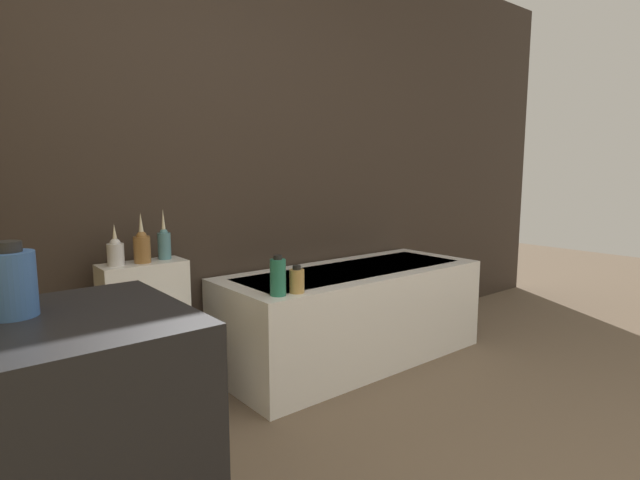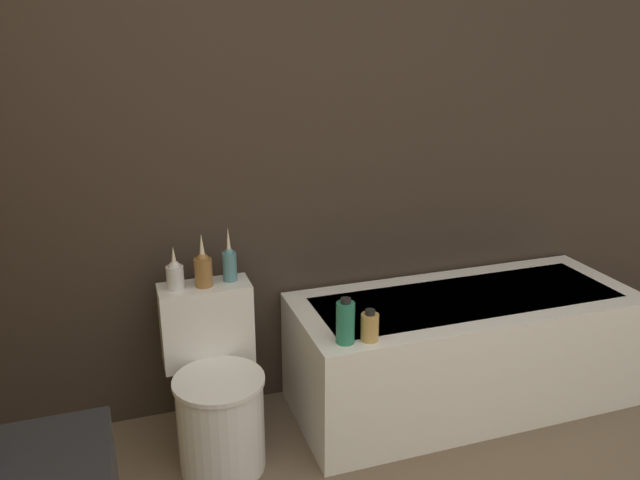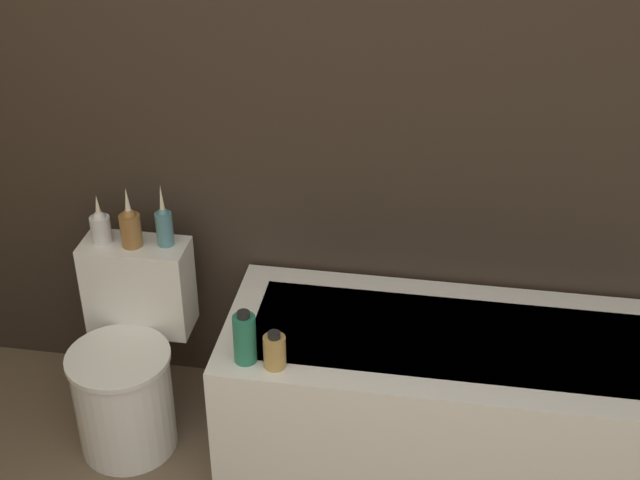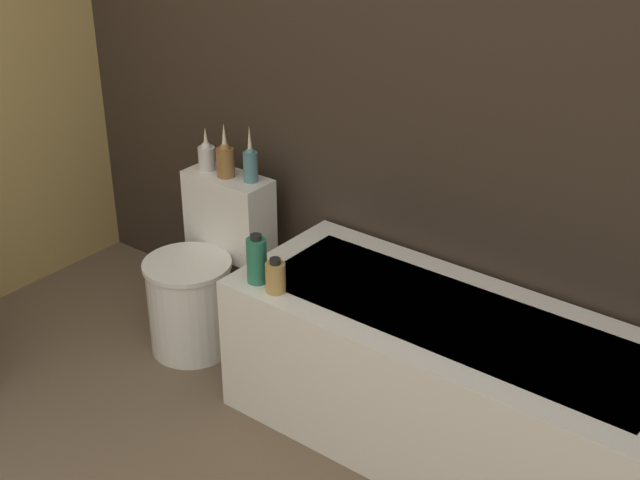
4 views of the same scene
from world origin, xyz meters
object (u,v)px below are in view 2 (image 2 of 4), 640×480
bathtub (463,349)px  toilet (216,390)px  vase_gold (175,274)px  vase_silver (203,268)px  vase_bronze (229,263)px  shampoo_bottle_tall (345,322)px  shampoo_bottle_short (370,326)px

bathtub → toilet: 1.22m
toilet → vase_gold: vase_gold is taller
vase_silver → vase_bronze: (0.12, 0.03, 0.00)m
toilet → vase_gold: 0.52m
vase_silver → shampoo_bottle_tall: 0.65m
vase_silver → shampoo_bottle_short: 0.75m
bathtub → vase_silver: vase_silver is taller
shampoo_bottle_short → vase_bronze: bearing=139.3°
vase_bronze → shampoo_bottle_short: bearing=-40.7°
bathtub → vase_silver: (-1.21, 0.14, 0.52)m
vase_silver → shampoo_bottle_short: size_ratio=1.74×
bathtub → shampoo_bottle_short: bearing=-157.8°
vase_silver → vase_bronze: bearing=12.8°
vase_bronze → vase_gold: bearing=-175.4°
toilet → vase_bronze: size_ratio=2.98×
vase_silver → shampoo_bottle_short: bearing=-32.9°
vase_gold → shampoo_bottle_tall: size_ratio=0.98×
vase_bronze → shampoo_bottle_tall: bearing=-46.4°
bathtub → vase_bronze: vase_bronze is taller
vase_silver → vase_bronze: 0.12m
vase_silver → vase_bronze: size_ratio=0.96×
toilet → vase_bronze: bearing=59.9°
vase_bronze → shampoo_bottle_short: size_ratio=1.80×
bathtub → vase_gold: size_ratio=8.66×
shampoo_bottle_tall → shampoo_bottle_short: 0.11m
vase_gold → vase_bronze: (0.24, 0.02, 0.02)m
vase_bronze → shampoo_bottle_tall: 0.58m
toilet → shampoo_bottle_short: size_ratio=5.37×
vase_bronze → vase_silver: bearing=-167.2°
vase_gold → vase_bronze: 0.24m
toilet → vase_silver: vase_silver is taller
toilet → vase_gold: bearing=122.6°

